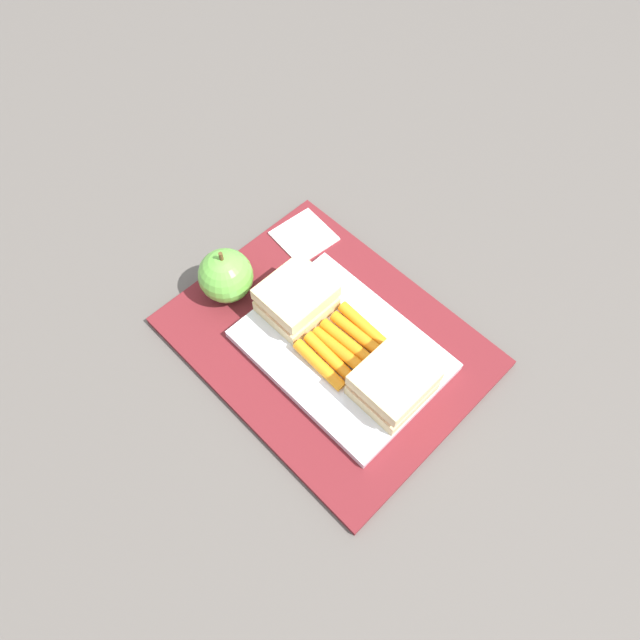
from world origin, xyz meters
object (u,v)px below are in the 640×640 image
object	(u,v)px
sandwich_half_right	(296,299)
paper_napkin	(304,236)
carrot_sticks_bundle	(342,345)
food_tray	(342,350)
sandwich_half_left	(393,383)
apple	(226,276)

from	to	relation	value
sandwich_half_right	paper_napkin	world-z (taller)	sandwich_half_right
sandwich_half_right	carrot_sticks_bundle	xyz separation A→B (m)	(-0.08, 0.00, -0.02)
food_tray	sandwich_half_left	size ratio (longest dim) A/B	2.88
apple	paper_napkin	size ratio (longest dim) A/B	1.13
food_tray	sandwich_half_right	xyz separation A→B (m)	(0.08, 0.00, 0.03)
sandwich_half_left	apple	distance (m)	0.24
apple	paper_napkin	world-z (taller)	apple
sandwich_half_left	apple	bearing A→B (deg)	9.18
sandwich_half_right	carrot_sticks_bundle	size ratio (longest dim) A/B	0.90
carrot_sticks_bundle	food_tray	bearing A→B (deg)	-167.91
sandwich_half_left	sandwich_half_right	distance (m)	0.16
carrot_sticks_bundle	paper_napkin	size ratio (longest dim) A/B	1.27
sandwich_half_right	paper_napkin	distance (m)	0.13
sandwich_half_right	apple	world-z (taller)	apple
food_tray	sandwich_half_right	bearing A→B (deg)	0.00
sandwich_half_right	carrot_sticks_bundle	world-z (taller)	sandwich_half_right
carrot_sticks_bundle	paper_napkin	bearing A→B (deg)	-29.45
food_tray	apple	distance (m)	0.17
sandwich_half_right	carrot_sticks_bundle	bearing A→B (deg)	179.99
carrot_sticks_bundle	apple	xyz separation A→B (m)	(0.16, 0.04, 0.02)
food_tray	sandwich_half_right	size ratio (longest dim) A/B	2.88
carrot_sticks_bundle	apple	world-z (taller)	apple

